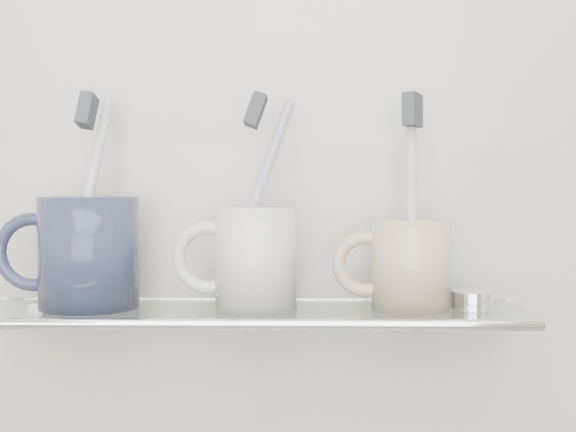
{
  "coord_description": "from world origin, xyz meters",
  "views": [
    {
      "loc": [
        0.05,
        0.31,
        1.22
      ],
      "look_at": [
        0.03,
        1.04,
        1.18
      ],
      "focal_mm": 50.0,
      "sensor_mm": 36.0,
      "label": 1
    }
  ],
  "objects_px": {
    "mug_left": "(89,252)",
    "mug_right": "(411,264)",
    "shelf_glass": "(251,313)",
    "mug_center": "(256,258)"
  },
  "relations": [
    {
      "from": "mug_left",
      "to": "mug_right",
      "type": "distance_m",
      "value": 0.3
    },
    {
      "from": "shelf_glass",
      "to": "mug_right",
      "type": "height_order",
      "value": "mug_right"
    },
    {
      "from": "mug_center",
      "to": "mug_left",
      "type": "bearing_deg",
      "value": -174.03
    },
    {
      "from": "mug_left",
      "to": "mug_center",
      "type": "bearing_deg",
      "value": -20.93
    },
    {
      "from": "mug_center",
      "to": "mug_right",
      "type": "relative_size",
      "value": 1.14
    },
    {
      "from": "mug_left",
      "to": "mug_right",
      "type": "height_order",
      "value": "mug_left"
    },
    {
      "from": "mug_left",
      "to": "mug_right",
      "type": "xyz_separation_m",
      "value": [
        0.3,
        0.0,
        -0.01
      ]
    },
    {
      "from": "shelf_glass",
      "to": "mug_right",
      "type": "xyz_separation_m",
      "value": [
        0.15,
        0.0,
        0.04
      ]
    },
    {
      "from": "mug_center",
      "to": "mug_right",
      "type": "bearing_deg",
      "value": 5.97
    },
    {
      "from": "mug_center",
      "to": "mug_right",
      "type": "height_order",
      "value": "mug_center"
    }
  ]
}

